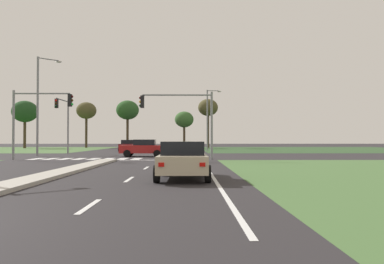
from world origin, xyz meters
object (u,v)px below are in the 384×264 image
(car_beige_near, at_px, (183,160))
(treeline_second, at_px, (86,111))
(car_maroon_fifth, at_px, (128,145))
(traffic_signal_near_right, at_px, (183,112))
(treeline_third, at_px, (128,110))
(traffic_signal_far_left, at_px, (64,116))
(car_red_third, at_px, (144,148))
(street_lamp_third, at_px, (209,117))
(traffic_signal_near_left, at_px, (36,112))
(treeline_fourth, at_px, (184,120))
(treeline_near, at_px, (25,112))
(street_lamp_second, at_px, (40,101))
(treeline_fifth, at_px, (208,108))
(car_blue_second, at_px, (134,145))

(car_beige_near, relative_size, treeline_second, 0.51)
(car_maroon_fifth, bearing_deg, traffic_signal_near_right, 109.77)
(treeline_third, bearing_deg, traffic_signal_far_left, -95.53)
(car_red_third, height_order, traffic_signal_far_left, traffic_signal_far_left)
(traffic_signal_far_left, relative_size, treeline_second, 0.70)
(traffic_signal_near_right, relative_size, street_lamp_third, 0.67)
(traffic_signal_near_left, distance_m, treeline_fourth, 39.56)
(treeline_fourth, bearing_deg, traffic_signal_near_right, -89.39)
(car_red_third, bearing_deg, car_maroon_fifth, 14.06)
(street_lamp_third, bearing_deg, treeline_fourth, 104.76)
(treeline_near, bearing_deg, treeline_fourth, -1.08)
(street_lamp_second, distance_m, treeline_second, 35.80)
(street_lamp_third, bearing_deg, car_beige_near, -94.49)
(street_lamp_second, bearing_deg, treeline_fifth, 61.62)
(car_beige_near, height_order, street_lamp_third, street_lamp_third)
(street_lamp_third, height_order, treeline_near, street_lamp_third)
(street_lamp_second, bearing_deg, car_red_third, -6.80)
(traffic_signal_far_left, height_order, treeline_fourth, treeline_fourth)
(car_beige_near, relative_size, car_red_third, 1.04)
(street_lamp_second, height_order, treeline_second, street_lamp_second)
(traffic_signal_far_left, bearing_deg, traffic_signal_near_right, -42.19)
(car_blue_second, distance_m, treeline_fourth, 13.62)
(traffic_signal_near_left, bearing_deg, treeline_second, 100.05)
(traffic_signal_near_left, bearing_deg, treeline_third, 88.73)
(treeline_fifth, bearing_deg, treeline_fourth, -160.79)
(car_red_third, xyz_separation_m, street_lamp_third, (6.93, 18.66, 3.99))
(car_beige_near, relative_size, treeline_fifth, 0.50)
(traffic_signal_near_right, bearing_deg, traffic_signal_near_left, -180.00)
(car_maroon_fifth, height_order, street_lamp_third, street_lamp_third)
(car_maroon_fifth, xyz_separation_m, treeline_fourth, (7.21, 16.82, 4.25))
(treeline_second, height_order, treeline_third, treeline_second)
(treeline_near, bearing_deg, car_blue_second, -28.10)
(street_lamp_second, height_order, treeline_third, street_lamp_second)
(car_blue_second, xyz_separation_m, treeline_third, (-2.68, 11.00, 5.93))
(treeline_near, bearing_deg, traffic_signal_near_left, -65.72)
(treeline_second, xyz_separation_m, treeline_fifth, (22.70, -2.80, 0.35))
(car_beige_near, bearing_deg, traffic_signal_far_left, 117.02)
(traffic_signal_near_left, relative_size, treeline_second, 0.63)
(treeline_near, height_order, treeline_fifth, treeline_fifth)
(traffic_signal_far_left, relative_size, treeline_fifth, 0.68)
(street_lamp_third, height_order, treeline_second, treeline_second)
(car_red_third, height_order, street_lamp_second, street_lamp_second)
(treeline_second, bearing_deg, car_maroon_fifth, -62.06)
(street_lamp_second, xyz_separation_m, treeline_second, (-5.08, 35.40, 1.63))
(street_lamp_third, bearing_deg, treeline_fifth, 87.37)
(traffic_signal_near_right, distance_m, treeline_fourth, 38.03)
(treeline_third, bearing_deg, traffic_signal_near_left, -91.27)
(traffic_signal_near_right, xyz_separation_m, treeline_near, (-28.69, 38.54, 2.77))
(street_lamp_second, xyz_separation_m, treeline_fourth, (13.32, 31.10, -0.23))
(traffic_signal_near_left, relative_size, traffic_signal_far_left, 0.89)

